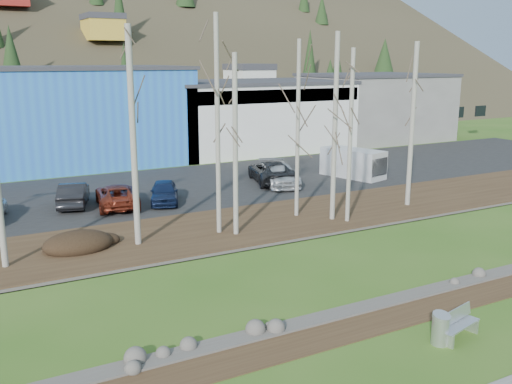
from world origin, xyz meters
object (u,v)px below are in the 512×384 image
litter_bin (440,330)px  car_5 (279,174)px  bench_intact (457,324)px  car_2 (117,195)px  car_1 (73,194)px  van_white (355,163)px  car_4 (272,171)px  car_3 (164,192)px

litter_bin → car_5: size_ratio=0.18×
bench_intact → car_2: bearing=90.8°
car_1 → litter_bin: bearing=123.1°
bench_intact → van_white: (12.85, 21.83, 0.74)m
car_5 → litter_bin: bearing=-91.1°
litter_bin → car_1: 24.01m
car_4 → van_white: bearing=-176.3°
litter_bin → van_white: van_white is taller
car_2 → car_3: 2.88m
car_1 → car_5: size_ratio=0.82×
car_1 → car_3: car_1 is taller
car_1 → car_2: car_1 is taller
car_5 → van_white: bearing=13.1°
car_1 → car_3: size_ratio=1.09×
litter_bin → car_4: bearing=72.8°
bench_intact → car_5: 23.18m
bench_intact → car_4: (6.40, 23.25, 0.48)m
bench_intact → car_3: car_3 is taller
car_1 → car_5: car_5 is taller
car_1 → car_4: 14.04m
van_white → car_2: bearing=165.3°
car_2 → bench_intact: bearing=113.5°
van_white → bench_intact: bearing=-136.1°
car_5 → car_1: bearing=-165.9°
bench_intact → car_1: bearing=95.2°
car_5 → van_white: 6.43m
bench_intact → car_5: car_5 is taller
car_2 → car_5: (11.80, 0.73, 0.08)m
car_2 → car_4: size_ratio=0.88×
car_2 → van_white: 18.22m
car_4 → van_white: (6.46, -1.42, 0.26)m
car_3 → litter_bin: bearing=-65.3°
car_2 → car_3: (2.84, -0.46, -0.00)m
car_1 → car_2: 2.68m
van_white → car_1: bearing=161.2°
bench_intact → litter_bin: 0.83m
bench_intact → car_2: car_2 is taller
litter_bin → car_2: size_ratio=0.19×
litter_bin → car_3: bearing=94.6°
car_2 → car_4: (11.76, 1.71, 0.10)m
litter_bin → car_3: car_3 is taller
car_3 → van_white: van_white is taller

